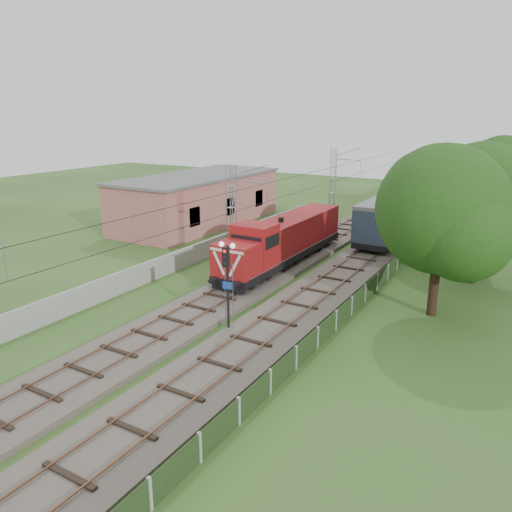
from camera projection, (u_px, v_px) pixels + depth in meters
The scene contains 14 objects.
ground at pixel (158, 336), 26.88m from camera, with size 140.00×140.00×0.00m, color #2A4A1C.
track_main at pixel (229, 294), 32.64m from camera, with size 4.20×70.00×0.45m.
track_side at pixel (367, 256), 40.99m from camera, with size 4.20×80.00×0.45m.
catenary at pixel (232, 218), 37.13m from camera, with size 3.31×70.00×8.00m.
boundary_wall at pixel (195, 253), 39.78m from camera, with size 0.25×40.00×1.50m, color #9E9E99.
station_building at pixel (199, 199), 53.32m from camera, with size 8.40×20.40×5.22m.
fence at pixel (317, 338), 25.32m from camera, with size 0.12×32.00×1.20m.
locomotive at pixel (283, 240), 38.46m from camera, with size 2.82×16.10×4.09m.
coach_rake at pixel (472, 165), 87.92m from camera, with size 3.06×114.52×3.54m.
signal_post at pixel (227, 274), 26.33m from camera, with size 0.54×0.42×4.93m.
tree_a at pixel (443, 211), 27.93m from camera, with size 7.75×7.38×10.05m.
tree_b at pixel (483, 197), 33.56m from camera, with size 7.58×7.21×9.82m.
tree_c at pixel (438, 188), 39.78m from camera, with size 7.17×6.83×9.29m.
tree_d at pixel (502, 171), 50.80m from camera, with size 7.25×6.91×9.40m.
Camera 1 is at (17.01, -18.57, 11.64)m, focal length 35.00 mm.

